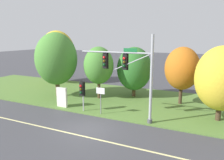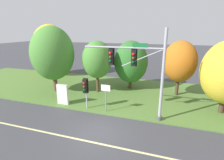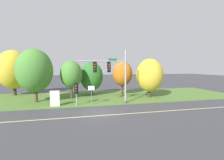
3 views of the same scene
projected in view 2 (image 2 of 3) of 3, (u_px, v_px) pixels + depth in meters
The scene contains 12 objects.
ground_plane at pixel (96, 131), 12.22m from camera, with size 160.00×160.00×0.00m, color #3D3D42.
lane_stripe at pixel (89, 141), 11.12m from camera, with size 36.00×0.16×0.01m, color beige.
grass_verge at pixel (125, 92), 19.73m from camera, with size 48.00×11.50×0.10m, color #517533.
traffic_signal_mast at pixel (140, 67), 12.98m from camera, with size 6.34×0.49×6.91m.
pedestrian_signal_near_kerb at pixel (85, 88), 14.95m from camera, with size 0.46×0.55×2.79m.
route_sign_post at pixel (106, 94), 14.57m from camera, with size 0.80×0.08×2.44m.
tree_nearest_road at pixel (51, 47), 26.00m from camera, with size 5.17×5.17×7.57m.
tree_left_of_mast at pixel (53, 54), 18.90m from camera, with size 4.65×4.65×7.20m.
tree_behind_signpost at pixel (97, 60), 18.86m from camera, with size 3.24×3.24×5.68m.
tree_mid_verge at pixel (131, 62), 20.24m from camera, with size 3.89×3.89×5.60m.
tree_tall_centre at pixel (180, 62), 17.88m from camera, with size 3.41×3.41×5.75m.
info_kiosk at pixel (63, 94), 16.28m from camera, with size 1.10×0.24×1.90m.
Camera 2 is at (4.43, -9.85, 6.85)m, focal length 28.00 mm.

